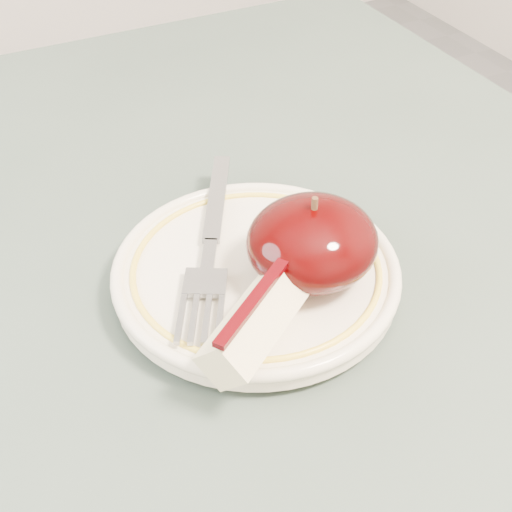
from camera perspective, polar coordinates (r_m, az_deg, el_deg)
name	(u,v)px	position (r m, az deg, el deg)	size (l,w,h in m)	color
table	(123,438)	(0.52, -10.61, -14.10)	(0.90, 0.90, 0.75)	brown
plate	(256,272)	(0.47, 0.00, -1.30)	(0.19, 0.19, 0.02)	silver
apple_half	(312,242)	(0.45, 4.51, 1.12)	(0.08, 0.08, 0.06)	black
apple_wedge	(255,322)	(0.41, -0.08, -5.31)	(0.09, 0.07, 0.04)	beige
fork	(211,243)	(0.48, -3.64, 1.07)	(0.11, 0.18, 0.00)	gray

